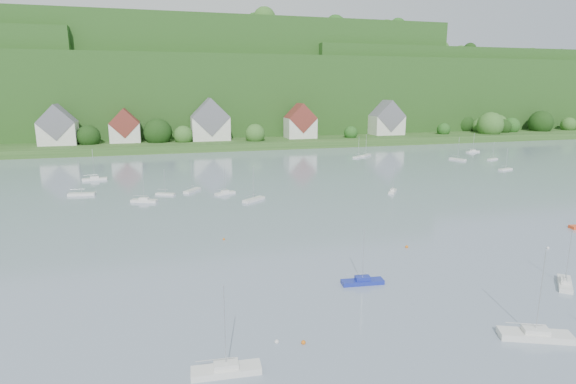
{
  "coord_description": "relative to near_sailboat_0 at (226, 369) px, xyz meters",
  "views": [
    {
      "loc": [
        -16.48,
        -14.41,
        24.8
      ],
      "look_at": [
        8.4,
        75.0,
        4.0
      ],
      "focal_mm": 28.83,
      "sensor_mm": 36.0,
      "label": 1
    }
  ],
  "objects": [
    {
      "name": "mooring_buoy_1",
      "position": [
        5.58,
        3.71,
        -0.44
      ],
      "size": [
        0.47,
        0.47,
        0.47
      ],
      "primitive_type": "sphere",
      "color": "silver",
      "rests_on": "ground"
    },
    {
      "name": "mooring_buoy_0",
      "position": [
        8.1,
        2.87,
        -0.44
      ],
      "size": [
        0.47,
        0.47,
        0.47
      ],
      "primitive_type": "sphere",
      "color": "orange",
      "rests_on": "ground"
    },
    {
      "name": "far_sailboat_cluster",
      "position": [
        23.9,
        94.37,
        -0.07
      ],
      "size": [
        191.65,
        71.17,
        8.71
      ],
      "color": "silver",
      "rests_on": "ground"
    },
    {
      "name": "village_building_4",
      "position": [
        101.97,
        167.65,
        9.14
      ],
      "size": [
        15.0,
        10.4,
        16.5
      ],
      "color": "beige",
      "rests_on": "far_shore_strip"
    },
    {
      "name": "village_building_0",
      "position": [
        -43.03,
        164.65,
        9.07
      ],
      "size": [
        14.0,
        10.4,
        16.0
      ],
      "color": "beige",
      "rests_on": "far_shore_strip"
    },
    {
      "name": "mooring_buoy_3",
      "position": [
        4.9,
        37.29,
        -0.44
      ],
      "size": [
        0.4,
        0.4,
        0.4
      ],
      "primitive_type": "sphere",
      "color": "orange",
      "rests_on": "ground"
    },
    {
      "name": "near_sailboat_1",
      "position": [
        19.82,
        14.59,
        -0.03
      ],
      "size": [
        5.64,
        2.1,
        7.44
      ],
      "rotation": [
        0.0,
        0.0,
        -0.1
      ],
      "color": "navy",
      "rests_on": "ground"
    },
    {
      "name": "forested_ridge",
      "position": [
        12.36,
        246.22,
        22.44
      ],
      "size": [
        620.0,
        181.22,
        69.89
      ],
      "color": "#1A4315",
      "rests_on": "ground"
    },
    {
      "name": "near_sailboat_3",
      "position": [
        44.68,
        7.04,
        -0.03
      ],
      "size": [
        4.83,
        5.05,
        7.37
      ],
      "rotation": [
        0.0,
        0.0,
        0.83
      ],
      "color": "silver",
      "rests_on": "ground"
    },
    {
      "name": "mooring_buoy_2",
      "position": [
        32.51,
        25.59,
        -0.44
      ],
      "size": [
        0.5,
        0.5,
        0.5
      ],
      "primitive_type": "sphere",
      "color": "orange",
      "rests_on": "ground"
    },
    {
      "name": "village_building_2",
      "position": [
        16.97,
        165.65,
        9.83
      ],
      "size": [
        16.0,
        11.44,
        18.0
      ],
      "color": "beige",
      "rests_on": "far_shore_strip"
    },
    {
      "name": "village_building_1",
      "position": [
        -18.03,
        166.65,
        8.31
      ],
      "size": [
        12.0,
        9.36,
        14.0
      ],
      "color": "beige",
      "rests_on": "far_shore_strip"
    },
    {
      "name": "near_sailboat_0",
      "position": [
        0.0,
        0.0,
        0.0
      ],
      "size": [
        6.31,
        2.15,
        8.38
      ],
      "rotation": [
        0.0,
        0.0,
        -0.07
      ],
      "color": "silver",
      "rests_on": "ground"
    },
    {
      "name": "mooring_buoy_4",
      "position": [
        53.84,
        19.13,
        -0.44
      ],
      "size": [
        0.44,
        0.44,
        0.44
      ],
      "primitive_type": "sphere",
      "color": "silver",
      "rests_on": "ground"
    },
    {
      "name": "far_shore_strip",
      "position": [
        11.97,
        177.65,
        1.06
      ],
      "size": [
        600.0,
        60.0,
        3.0
      ],
      "primitive_type": "cube",
      "color": "#274C1C",
      "rests_on": "ground"
    },
    {
      "name": "village_building_3",
      "position": [
        56.97,
        163.65,
        8.98
      ],
      "size": [
        13.0,
        10.4,
        15.5
      ],
      "color": "beige",
      "rests_on": "far_shore_strip"
    },
    {
      "name": "near_sailboat_4",
      "position": [
        31.04,
        -2.52,
        0.03
      ],
      "size": [
        7.26,
        4.54,
        9.51
      ],
      "rotation": [
        0.0,
        0.0,
        -0.4
      ],
      "color": "silver",
      "rests_on": "ground"
    }
  ]
}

